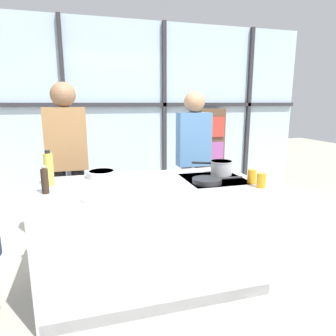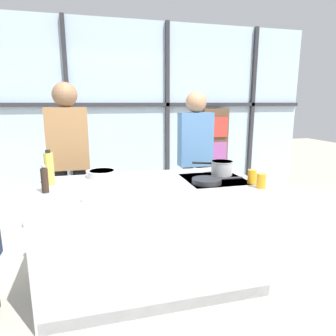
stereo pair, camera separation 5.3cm
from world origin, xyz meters
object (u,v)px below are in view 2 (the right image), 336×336
spectator_center_left (195,153)px  frying_pan (207,181)px  white_plate (97,197)px  juice_glass_far (252,177)px  mixing_bowl (102,173)px  oil_bottle (49,169)px  spectator_far_left (69,156)px  saucepan (222,168)px  pepper_grinder (45,180)px  juice_glass_near (261,181)px

spectator_center_left → frying_pan: 1.03m
white_plate → juice_glass_far: 1.27m
white_plate → mixing_bowl: bearing=84.5°
white_plate → oil_bottle: 0.60m
spectator_far_left → oil_bottle: (-0.11, -0.71, 0.02)m
frying_pan → mixing_bowl: size_ratio=1.65×
saucepan → pepper_grinder: (-1.52, -0.19, 0.03)m
white_plate → oil_bottle: size_ratio=0.84×
saucepan → juice_glass_near: bearing=-76.4°
saucepan → oil_bottle: (-1.51, 0.03, 0.07)m
pepper_grinder → juice_glass_far: size_ratio=1.87×
spectator_far_left → frying_pan: 1.53m
frying_pan → mixing_bowl: mixing_bowl is taller
white_plate → pepper_grinder: pepper_grinder is taller
oil_bottle → frying_pan: bearing=-12.7°
spectator_far_left → saucepan: bearing=151.9°
frying_pan → spectator_center_left: bearing=76.1°
mixing_bowl → spectator_center_left: bearing=26.0°
oil_bottle → juice_glass_far: 1.67m
oil_bottle → juice_glass_near: bearing=-17.7°
frying_pan → juice_glass_far: (0.36, -0.09, 0.04)m
oil_bottle → juice_glass_near: oil_bottle is taller
spectator_far_left → juice_glass_near: size_ratio=15.24×
saucepan → mixing_bowl: 1.10m
juice_glass_near → juice_glass_far: same height
spectator_center_left → white_plate: 1.64m
spectator_far_left → juice_glass_far: spectator_far_left is taller
saucepan → juice_glass_near: size_ratio=3.07×
spectator_center_left → juice_glass_far: bearing=95.8°
pepper_grinder → spectator_far_left: bearing=82.6°
saucepan → oil_bottle: size_ratio=1.23×
spectator_far_left → mixing_bowl: (0.31, -0.53, -0.09)m
juice_glass_far → mixing_bowl: bearing=155.0°
juice_glass_far → saucepan: bearing=108.8°
spectator_center_left → oil_bottle: (-1.51, -0.71, 0.06)m
frying_pan → saucepan: 0.35m
mixing_bowl → juice_glass_far: 1.32m
saucepan → mixing_bowl: size_ratio=1.32×
spectator_center_left → mixing_bowl: 1.21m
saucepan → pepper_grinder: pepper_grinder is taller
oil_bottle → pepper_grinder: (-0.01, -0.22, -0.04)m
frying_pan → juice_glass_near: (0.36, -0.23, 0.04)m
saucepan → spectator_center_left: bearing=89.5°
spectator_far_left → juice_glass_far: bearing=144.2°
oil_bottle → pepper_grinder: 0.22m
oil_bottle → juice_glass_near: size_ratio=2.50×
saucepan → juice_glass_far: size_ratio=3.07×
spectator_far_left → juice_glass_near: bearing=140.9°
spectator_far_left → spectator_center_left: size_ratio=1.04×
white_plate → pepper_grinder: 0.45m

